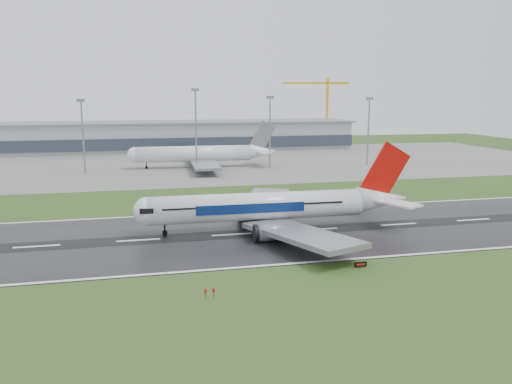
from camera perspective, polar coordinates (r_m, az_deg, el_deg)
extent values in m
plane|color=#294519|center=(110.34, -13.02, -5.32)|extent=(520.00, 520.00, 0.00)
cube|color=black|center=(110.33, -13.02, -5.29)|extent=(400.00, 45.00, 0.10)
cube|color=slate|center=(233.12, -13.10, 3.06)|extent=(400.00, 130.00, 0.08)
cube|color=#91949C|center=(292.06, -13.18, 6.02)|extent=(240.00, 36.00, 15.00)
cylinder|color=gray|center=(207.87, -18.77, 5.70)|extent=(0.64, 0.64, 27.63)
cylinder|color=gray|center=(207.91, -6.72, 6.75)|extent=(0.64, 0.64, 31.68)
cylinder|color=gray|center=(213.56, 1.56, 6.52)|extent=(0.64, 0.64, 28.71)
cylinder|color=gray|center=(228.71, 12.44, 6.49)|extent=(0.64, 0.64, 28.19)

